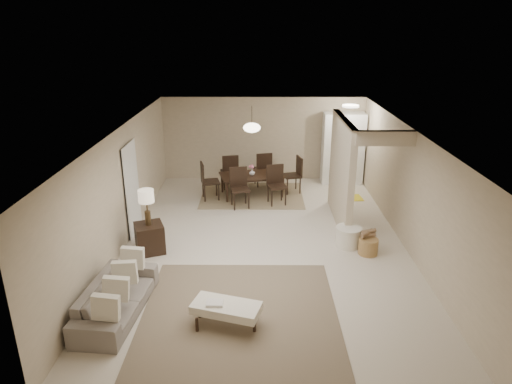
{
  "coord_description": "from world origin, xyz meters",
  "views": [
    {
      "loc": [
        -0.13,
        -8.94,
        4.48
      ],
      "look_at": [
        -0.19,
        0.4,
        1.05
      ],
      "focal_mm": 32.0,
      "sensor_mm": 36.0,
      "label": 1
    }
  ],
  "objects_px": {
    "wicker_basket": "(368,247)",
    "dining_table": "(252,185)",
    "ottoman_bench": "(226,308)",
    "round_pouf": "(348,237)",
    "pantry_cabinet": "(343,148)",
    "sofa": "(116,298)",
    "side_table": "(150,238)"
  },
  "relations": [
    {
      "from": "round_pouf",
      "to": "dining_table",
      "type": "bearing_deg",
      "value": 124.39
    },
    {
      "from": "dining_table",
      "to": "round_pouf",
      "type": "bearing_deg",
      "value": -69.46
    },
    {
      "from": "pantry_cabinet",
      "to": "wicker_basket",
      "type": "xyz_separation_m",
      "value": [
        -0.21,
        -4.61,
        -0.88
      ]
    },
    {
      "from": "dining_table",
      "to": "ottoman_bench",
      "type": "bearing_deg",
      "value": -106.97
    },
    {
      "from": "pantry_cabinet",
      "to": "sofa",
      "type": "height_order",
      "value": "pantry_cabinet"
    },
    {
      "from": "sofa",
      "to": "dining_table",
      "type": "relative_size",
      "value": 1.18
    },
    {
      "from": "round_pouf",
      "to": "wicker_basket",
      "type": "bearing_deg",
      "value": -46.24
    },
    {
      "from": "sofa",
      "to": "round_pouf",
      "type": "bearing_deg",
      "value": -54.36
    },
    {
      "from": "wicker_basket",
      "to": "dining_table",
      "type": "bearing_deg",
      "value": 125.5
    },
    {
      "from": "pantry_cabinet",
      "to": "wicker_basket",
      "type": "bearing_deg",
      "value": -92.62
    },
    {
      "from": "ottoman_bench",
      "to": "dining_table",
      "type": "distance_m",
      "value": 5.86
    },
    {
      "from": "side_table",
      "to": "pantry_cabinet",
      "type": "bearing_deg",
      "value": 43.62
    },
    {
      "from": "sofa",
      "to": "ottoman_bench",
      "type": "relative_size",
      "value": 1.73
    },
    {
      "from": "round_pouf",
      "to": "side_table",
      "type": "bearing_deg",
      "value": -176.23
    },
    {
      "from": "side_table",
      "to": "dining_table",
      "type": "xyz_separation_m",
      "value": [
        2.08,
        3.36,
        -0.01
      ]
    },
    {
      "from": "wicker_basket",
      "to": "pantry_cabinet",
      "type": "bearing_deg",
      "value": 87.38
    },
    {
      "from": "ottoman_bench",
      "to": "wicker_basket",
      "type": "relative_size",
      "value": 2.9
    },
    {
      "from": "pantry_cabinet",
      "to": "side_table",
      "type": "xyz_separation_m",
      "value": [
        -4.75,
        -4.53,
        -0.74
      ]
    },
    {
      "from": "sofa",
      "to": "pantry_cabinet",
      "type": "bearing_deg",
      "value": -30.1
    },
    {
      "from": "sofa",
      "to": "dining_table",
      "type": "distance_m",
      "value": 5.94
    },
    {
      "from": "ottoman_bench",
      "to": "dining_table",
      "type": "bearing_deg",
      "value": 103.6
    },
    {
      "from": "pantry_cabinet",
      "to": "round_pouf",
      "type": "bearing_deg",
      "value": -97.49
    },
    {
      "from": "wicker_basket",
      "to": "sofa",
      "type": "bearing_deg",
      "value": -155.37
    },
    {
      "from": "side_table",
      "to": "round_pouf",
      "type": "bearing_deg",
      "value": 3.77
    },
    {
      "from": "sofa",
      "to": "wicker_basket",
      "type": "distance_m",
      "value": 5.05
    },
    {
      "from": "sofa",
      "to": "round_pouf",
      "type": "xyz_separation_m",
      "value": [
        4.24,
        2.47,
        -0.08
      ]
    },
    {
      "from": "pantry_cabinet",
      "to": "round_pouf",
      "type": "xyz_separation_m",
      "value": [
        -0.56,
        -4.25,
        -0.84
      ]
    },
    {
      "from": "ottoman_bench",
      "to": "side_table",
      "type": "bearing_deg",
      "value": 142.03
    },
    {
      "from": "dining_table",
      "to": "side_table",
      "type": "bearing_deg",
      "value": -135.66
    },
    {
      "from": "sofa",
      "to": "side_table",
      "type": "relative_size",
      "value": 3.27
    },
    {
      "from": "sofa",
      "to": "round_pouf",
      "type": "relative_size",
      "value": 3.64
    },
    {
      "from": "round_pouf",
      "to": "wicker_basket",
      "type": "distance_m",
      "value": 0.5
    }
  ]
}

